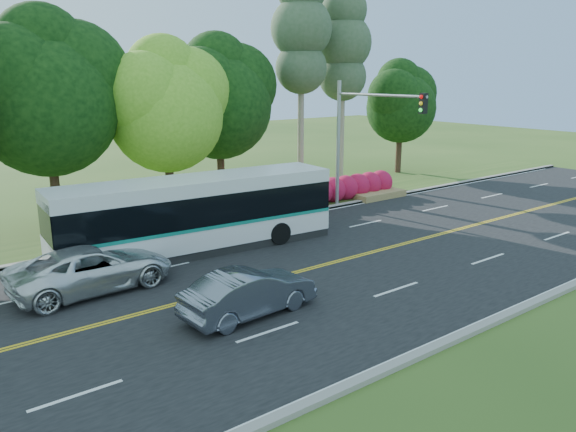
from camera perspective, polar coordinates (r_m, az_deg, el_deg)
ground at (r=22.76m, az=5.21°, el=-4.61°), size 120.00×120.00×0.00m
road at (r=22.75m, az=5.21°, el=-4.58°), size 60.00×14.00×0.02m
curb_north at (r=28.17m, az=-4.65°, el=-0.74°), size 60.00×0.30×0.15m
curb_south at (r=18.50m, az=20.57°, el=-9.79°), size 60.00×0.30×0.15m
grass_verge at (r=29.71m, az=-6.59°, el=-0.05°), size 60.00×4.00×0.10m
lane_markings at (r=22.69m, az=5.04°, el=-4.60°), size 57.60×13.82×0.00m
tree_row at (r=29.50m, az=-19.04°, el=12.31°), size 44.70×9.10×13.84m
bougainvillea_hedge at (r=33.08m, az=4.88°, el=2.64°), size 9.50×2.25×1.50m
traffic_signal at (r=30.07m, az=7.61°, el=9.03°), size 0.42×6.10×7.00m
transit_bus at (r=23.90m, az=-9.23°, el=0.11°), size 12.13×3.43×3.13m
sedan at (r=17.58m, az=-3.96°, el=-7.76°), size 4.50×1.83×1.45m
suv at (r=20.64m, az=-19.27°, el=-5.05°), size 5.67×2.86×1.54m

